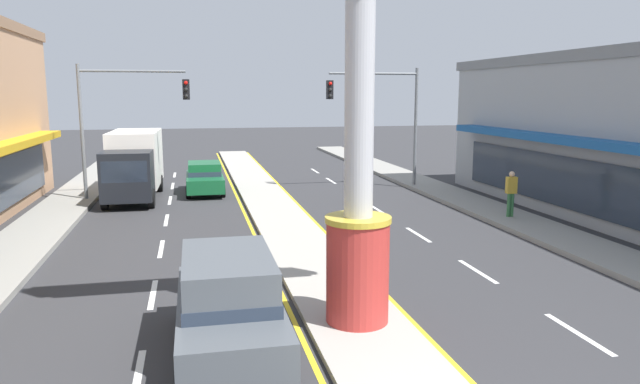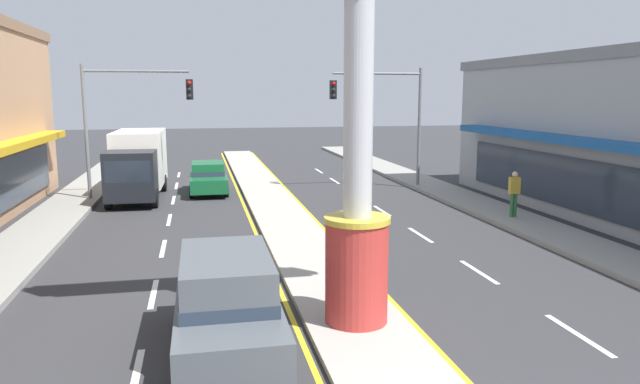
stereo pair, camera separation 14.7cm
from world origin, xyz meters
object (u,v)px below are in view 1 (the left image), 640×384
at_px(district_sign, 359,133).
at_px(traffic_light_left_side, 122,108).
at_px(pedestrian_far_side, 511,191).
at_px(box_truck_near_right_lane, 134,162).
at_px(sedan_near_left_lane, 205,177).
at_px(traffic_light_right_side, 384,107).
at_px(suv_far_right_lane, 229,303).

height_order(district_sign, traffic_light_left_side, district_sign).
bearing_deg(district_sign, pedestrian_far_side, 45.32).
xyz_separation_m(box_truck_near_right_lane, sedan_near_left_lane, (3.26, 0.59, -0.91)).
xyz_separation_m(traffic_light_left_side, traffic_light_right_side, (12.63, 0.75, 0.00)).
distance_m(district_sign, sedan_near_left_lane, 18.49).
height_order(traffic_light_left_side, traffic_light_right_side, same).
height_order(traffic_light_right_side, pedestrian_far_side, traffic_light_right_side).
height_order(district_sign, sedan_near_left_lane, district_sign).
relative_size(box_truck_near_right_lane, suv_far_right_lane, 1.51).
xyz_separation_m(traffic_light_right_side, suv_far_right_lane, (-9.05, -17.90, -3.26)).
xyz_separation_m(suv_far_right_lane, sedan_near_left_lane, (-0.00, 18.63, -0.20)).
relative_size(district_sign, sedan_near_left_lane, 1.95).
distance_m(suv_far_right_lane, pedestrian_far_side, 14.85).
xyz_separation_m(traffic_light_right_side, sedan_near_left_lane, (-9.05, 0.73, -3.46)).
height_order(district_sign, suv_far_right_lane, district_sign).
distance_m(traffic_light_left_side, pedestrian_far_side, 17.15).
bearing_deg(box_truck_near_right_lane, suv_far_right_lane, -79.74).
height_order(traffic_light_left_side, pedestrian_far_side, traffic_light_left_side).
bearing_deg(traffic_light_left_side, traffic_light_right_side, 3.38).
relative_size(district_sign, pedestrian_far_side, 4.73).
bearing_deg(suv_far_right_lane, box_truck_near_right_lane, 100.26).
bearing_deg(district_sign, traffic_light_right_side, 69.88).
distance_m(district_sign, traffic_light_right_side, 18.36).
bearing_deg(suv_far_right_lane, traffic_light_left_side, 101.81).
bearing_deg(pedestrian_far_side, sedan_near_left_lane, 141.29).
relative_size(traffic_light_left_side, suv_far_right_lane, 1.35).
relative_size(district_sign, box_truck_near_right_lane, 1.21).
bearing_deg(suv_far_right_lane, sedan_near_left_lane, 90.00).
xyz_separation_m(district_sign, traffic_light_left_side, (-6.32, 16.50, 0.11)).
xyz_separation_m(box_truck_near_right_lane, suv_far_right_lane, (3.26, -18.04, -0.71)).
relative_size(district_sign, traffic_light_right_side, 1.36).
bearing_deg(district_sign, suv_far_right_lane, -166.58).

